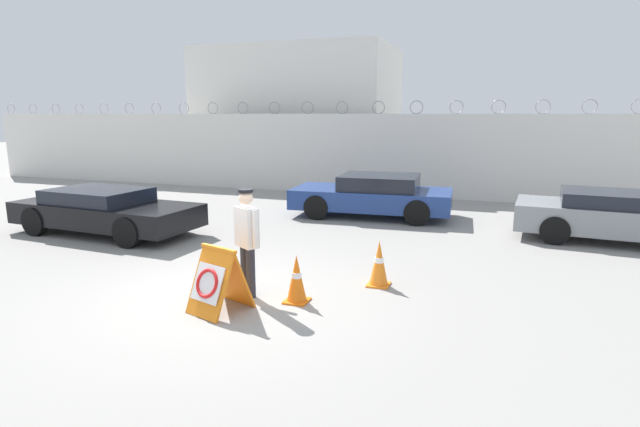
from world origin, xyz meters
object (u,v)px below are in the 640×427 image
at_px(traffic_cone_mid, 379,263).
at_px(parked_car_far_side, 623,216).
at_px(traffic_cone_near, 297,279).
at_px(parked_car_rear_sedan, 373,195).
at_px(barricade_sign, 217,280).
at_px(parked_car_front_coupe, 105,210).
at_px(security_guard, 247,237).

distance_m(traffic_cone_mid, parked_car_far_side, 6.72).
xyz_separation_m(traffic_cone_near, parked_car_rear_sedan, (-0.39, 7.03, 0.24)).
bearing_deg(parked_car_far_side, barricade_sign, -130.01).
xyz_separation_m(barricade_sign, traffic_cone_mid, (2.06, 1.94, -0.10)).
height_order(barricade_sign, traffic_cone_mid, barricade_sign).
bearing_deg(traffic_cone_near, parked_car_front_coupe, 155.99).
bearing_deg(security_guard, traffic_cone_mid, -114.98).
height_order(security_guard, parked_car_rear_sedan, security_guard).
relative_size(traffic_cone_mid, parked_car_far_side, 0.17).
relative_size(parked_car_front_coupe, parked_car_rear_sedan, 1.05).
distance_m(traffic_cone_near, parked_car_far_side, 8.31).
bearing_deg(parked_car_far_side, parked_car_rear_sedan, 175.42).
height_order(traffic_cone_near, traffic_cone_mid, traffic_cone_mid).
relative_size(traffic_cone_near, traffic_cone_mid, 0.96).
relative_size(barricade_sign, traffic_cone_near, 1.30).
xyz_separation_m(traffic_cone_near, parked_car_far_side, (5.77, 5.98, 0.23)).
bearing_deg(security_guard, traffic_cone_near, -146.54).
bearing_deg(traffic_cone_mid, traffic_cone_near, -132.03).
bearing_deg(security_guard, parked_car_rear_sedan, -60.50).
bearing_deg(parked_car_rear_sedan, barricade_sign, 82.67).
height_order(barricade_sign, parked_car_rear_sedan, parked_car_rear_sedan).
bearing_deg(barricade_sign, traffic_cone_near, 55.44).
xyz_separation_m(security_guard, traffic_cone_mid, (1.92, 1.19, -0.60)).
bearing_deg(parked_car_front_coupe, security_guard, -23.21).
relative_size(barricade_sign, parked_car_far_side, 0.21).
bearing_deg(barricade_sign, parked_car_front_coupe, 164.36).
xyz_separation_m(traffic_cone_mid, parked_car_front_coupe, (-7.31, 1.59, 0.19)).
height_order(security_guard, traffic_cone_mid, security_guard).
distance_m(parked_car_rear_sedan, parked_car_far_side, 6.25).
bearing_deg(barricade_sign, parked_car_rear_sedan, 103.87).
bearing_deg(security_guard, barricade_sign, 112.71).
relative_size(barricade_sign, security_guard, 0.56).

